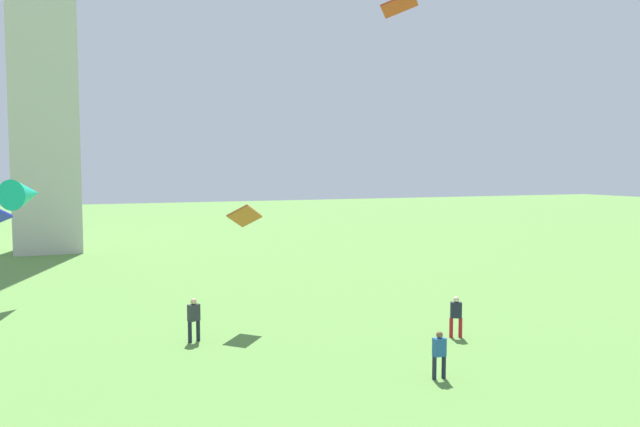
% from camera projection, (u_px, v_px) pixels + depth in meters
% --- Properties ---
extents(person_0, '(0.50, 0.42, 1.67)m').
position_uv_depth(person_0, '(456.00, 314.00, 24.47)').
color(person_0, red).
rests_on(person_0, ground_plane).
extents(person_2, '(0.51, 0.41, 1.72)m').
position_uv_depth(person_2, '(194.00, 317.00, 23.86)').
color(person_2, '#1E2333').
rests_on(person_2, ground_plane).
extents(person_3, '(0.48, 0.26, 1.56)m').
position_uv_depth(person_3, '(439.00, 352.00, 19.63)').
color(person_3, '#1E2333').
rests_on(person_3, ground_plane).
extents(kite_flying_0, '(2.50, 2.70, 1.59)m').
position_uv_depth(kite_flying_0, '(25.00, 194.00, 31.21)').
color(kite_flying_0, '#13C299').
extents(kite_flying_3, '(1.41, 1.25, 0.66)m').
position_uv_depth(kite_flying_3, '(399.00, 5.00, 20.18)').
color(kite_flying_3, '#BC371B').
extents(kite_flying_4, '(1.76, 1.53, 1.12)m').
position_uv_depth(kite_flying_4, '(245.00, 216.00, 26.51)').
color(kite_flying_4, '#B45621').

